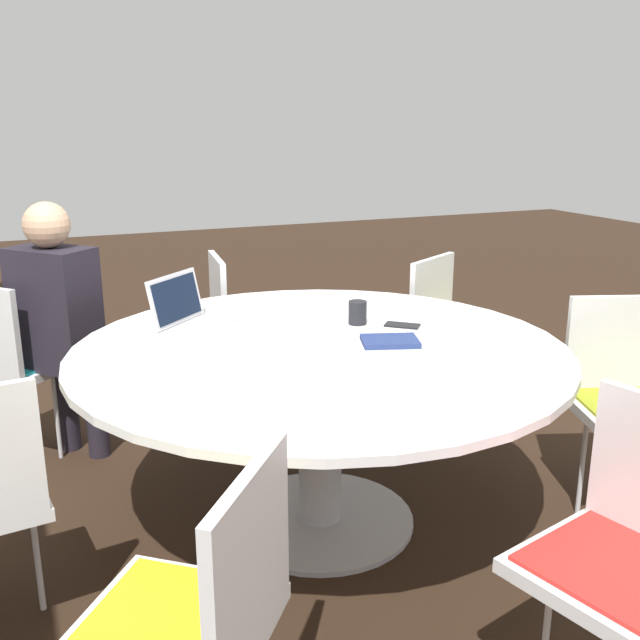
{
  "coord_description": "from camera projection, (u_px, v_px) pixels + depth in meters",
  "views": [
    {
      "loc": [
        -2.32,
        0.99,
        1.54
      ],
      "look_at": [
        0.0,
        0.0,
        0.84
      ],
      "focal_mm": 40.0,
      "sensor_mm": 36.0,
      "label": 1
    }
  ],
  "objects": [
    {
      "name": "chair_2",
      "position": [
        197.0,
        610.0,
        1.55
      ],
      "size": [
        0.61,
        0.6,
        0.86
      ],
      "rotation": [
        0.0,
        0.0,
        5.61
      ],
      "color": "silver",
      "rests_on": "ground_plane"
    },
    {
      "name": "spiral_notebook",
      "position": [
        390.0,
        341.0,
        2.68
      ],
      "size": [
        0.21,
        0.25,
        0.02
      ],
      "color": "navy",
      "rests_on": "conference_table"
    },
    {
      "name": "chair_0",
      "position": [
        9.0,
        353.0,
        3.26
      ],
      "size": [
        0.61,
        0.61,
        0.86
      ],
      "rotation": [
        0.0,
        0.0,
        3.88
      ],
      "color": "silver",
      "rests_on": "ground_plane"
    },
    {
      "name": "cell_phone",
      "position": [
        402.0,
        325.0,
        2.91
      ],
      "size": [
        0.15,
        0.15,
        0.01
      ],
      "color": "black",
      "rests_on": "conference_table"
    },
    {
      "name": "ground_plane",
      "position": [
        320.0,
        521.0,
        2.85
      ],
      "size": [
        16.0,
        16.0,
        0.0
      ],
      "primitive_type": "plane",
      "color": "black"
    },
    {
      "name": "chair_3",
      "position": [
        635.0,
        541.0,
        1.8
      ],
      "size": [
        0.53,
        0.51,
        0.86
      ],
      "rotation": [
        0.0,
        0.0,
        6.53
      ],
      "color": "silver",
      "rests_on": "ground_plane"
    },
    {
      "name": "chair_6",
      "position": [
        243.0,
        319.0,
        3.83
      ],
      "size": [
        0.49,
        0.47,
        0.86
      ],
      "rotation": [
        0.0,
        0.0,
        9.31
      ],
      "color": "silver",
      "rests_on": "ground_plane"
    },
    {
      "name": "laptop",
      "position": [
        188.0,
        314.0,
        2.87
      ],
      "size": [
        0.38,
        0.39,
        0.21
      ],
      "rotation": [
        0.0,
        0.0,
        -0.83
      ],
      "color": "silver",
      "rests_on": "conference_table"
    },
    {
      "name": "chair_5",
      "position": [
        452.0,
        326.0,
        3.7
      ],
      "size": [
        0.58,
        0.59,
        0.86
      ],
      "rotation": [
        0.0,
        0.0,
        8.37
      ],
      "color": "silver",
      "rests_on": "ground_plane"
    },
    {
      "name": "chair_4",
      "position": [
        627.0,
        388.0,
        2.84
      ],
      "size": [
        0.54,
        0.56,
        0.86
      ],
      "rotation": [
        0.0,
        0.0,
        7.51
      ],
      "color": "silver",
      "rests_on": "ground_plane"
    },
    {
      "name": "person_0",
      "position": [
        58.0,
        314.0,
        3.19
      ],
      "size": [
        0.41,
        0.41,
        1.21
      ],
      "rotation": [
        0.0,
        0.0,
        3.88
      ],
      "color": "#231E28",
      "rests_on": "ground_plane"
    },
    {
      "name": "coffee_cup",
      "position": [
        358.0,
        313.0,
        2.93
      ],
      "size": [
        0.08,
        0.08,
        0.1
      ],
      "color": "black",
      "rests_on": "conference_table"
    },
    {
      "name": "conference_table",
      "position": [
        320.0,
        378.0,
        2.69
      ],
      "size": [
        1.84,
        1.84,
        0.74
      ],
      "color": "#B7B7BC",
      "rests_on": "ground_plane"
    }
  ]
}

